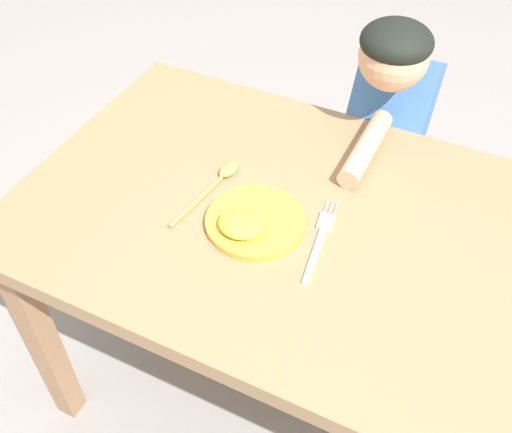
% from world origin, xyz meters
% --- Properties ---
extents(ground_plane, '(8.00, 8.00, 0.00)m').
position_xyz_m(ground_plane, '(0.00, 0.00, 0.00)').
color(ground_plane, gray).
extents(dining_table, '(1.23, 0.77, 0.71)m').
position_xyz_m(dining_table, '(0.00, 0.00, 0.63)').
color(dining_table, '#997652').
rests_on(dining_table, ground_plane).
extents(plate, '(0.21, 0.21, 0.04)m').
position_xyz_m(plate, '(-0.10, -0.07, 0.72)').
color(plate, gold).
rests_on(plate, dining_table).
extents(fork, '(0.05, 0.23, 0.01)m').
position_xyz_m(fork, '(0.04, -0.04, 0.71)').
color(fork, silver).
rests_on(fork, dining_table).
extents(spoon, '(0.05, 0.24, 0.02)m').
position_xyz_m(spoon, '(-0.22, 0.02, 0.72)').
color(spoon, tan).
rests_on(spoon, dining_table).
extents(person, '(0.21, 0.45, 0.98)m').
position_xyz_m(person, '(0.04, 0.46, 0.53)').
color(person, '#41526A').
rests_on(person, ground_plane).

